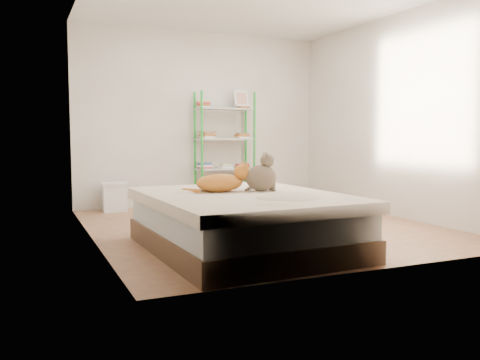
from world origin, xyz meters
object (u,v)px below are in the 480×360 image
grey_cat (261,172)px  shelf_unit (225,151)px  orange_cat (219,181)px  white_bin (115,197)px  bed (243,222)px  cardboard_box (257,203)px

grey_cat → shelf_unit: size_ratio=0.21×
orange_cat → white_bin: orange_cat is taller
bed → cardboard_box: (0.94, 1.67, -0.08)m
grey_cat → shelf_unit: bearing=-6.1°
bed → white_bin: size_ratio=5.27×
orange_cat → grey_cat: (0.39, -0.09, 0.07)m
bed → shelf_unit: size_ratio=1.21×
shelf_unit → white_bin: size_ratio=4.35×
grey_cat → white_bin: grey_cat is taller
grey_cat → white_bin: 2.95m
white_bin → grey_cat: bearing=-71.6°
bed → orange_cat: orange_cat is taller
shelf_unit → cardboard_box: shelf_unit is taller
bed → grey_cat: bearing=26.8°
cardboard_box → orange_cat: bearing=-96.7°
bed → orange_cat: bearing=120.8°
shelf_unit → white_bin: bearing=-178.9°
grey_cat → shelf_unit: shelf_unit is taller
bed → grey_cat: (0.25, 0.14, 0.44)m
orange_cat → cardboard_box: size_ratio=0.77×
orange_cat → shelf_unit: bearing=70.7°
orange_cat → shelf_unit: 2.95m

